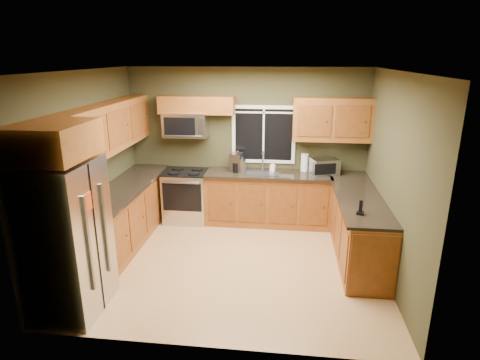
% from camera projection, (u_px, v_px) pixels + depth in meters
% --- Properties ---
extents(floor, '(4.20, 4.20, 0.00)m').
position_uv_depth(floor, '(234.00, 262.00, 5.85)').
color(floor, tan).
rests_on(floor, ground).
extents(ceiling, '(4.20, 4.20, 0.00)m').
position_uv_depth(ceiling, '(233.00, 71.00, 5.04)').
color(ceiling, white).
rests_on(ceiling, back_wall).
extents(back_wall, '(4.20, 0.00, 4.20)m').
position_uv_depth(back_wall, '(247.00, 145.00, 7.15)').
color(back_wall, '#39371E').
rests_on(back_wall, ground).
extents(front_wall, '(4.20, 0.00, 4.20)m').
position_uv_depth(front_wall, '(208.00, 228.00, 3.74)').
color(front_wall, '#39371E').
rests_on(front_wall, ground).
extents(left_wall, '(0.00, 3.60, 3.60)m').
position_uv_depth(left_wall, '(87.00, 169.00, 5.68)').
color(left_wall, '#39371E').
rests_on(left_wall, ground).
extents(right_wall, '(0.00, 3.60, 3.60)m').
position_uv_depth(right_wall, '(393.00, 179.00, 5.21)').
color(right_wall, '#39371E').
rests_on(right_wall, ground).
extents(window, '(1.12, 0.03, 1.02)m').
position_uv_depth(window, '(264.00, 135.00, 7.04)').
color(window, white).
rests_on(window, back_wall).
extents(base_cabinets_left, '(0.60, 2.65, 0.90)m').
position_uv_depth(base_cabinets_left, '(125.00, 216.00, 6.36)').
color(base_cabinets_left, brown).
rests_on(base_cabinets_left, ground).
extents(countertop_left, '(0.65, 2.65, 0.04)m').
position_uv_depth(countertop_left, '(124.00, 188.00, 6.22)').
color(countertop_left, black).
rests_on(countertop_left, base_cabinets_left).
extents(base_cabinets_back, '(2.17, 0.60, 0.90)m').
position_uv_depth(base_cabinets_back, '(268.00, 199.00, 7.09)').
color(base_cabinets_back, brown).
rests_on(base_cabinets_back, ground).
extents(countertop_back, '(2.17, 0.65, 0.04)m').
position_uv_depth(countertop_back, '(268.00, 174.00, 6.92)').
color(countertop_back, black).
rests_on(countertop_back, base_cabinets_back).
extents(base_cabinets_peninsula, '(0.60, 2.52, 0.90)m').
position_uv_depth(base_cabinets_peninsula, '(357.00, 225.00, 6.03)').
color(base_cabinets_peninsula, brown).
rests_on(base_cabinets_peninsula, ground).
extents(countertop_peninsula, '(0.65, 2.50, 0.04)m').
position_uv_depth(countertop_peninsula, '(358.00, 195.00, 5.90)').
color(countertop_peninsula, black).
rests_on(countertop_peninsula, base_cabinets_peninsula).
extents(upper_cabinets_left, '(0.33, 2.65, 0.72)m').
position_uv_depth(upper_cabinets_left, '(109.00, 127.00, 5.96)').
color(upper_cabinets_left, brown).
rests_on(upper_cabinets_left, left_wall).
extents(upper_cabinets_back_left, '(1.30, 0.33, 0.30)m').
position_uv_depth(upper_cabinets_back_left, '(197.00, 105.00, 6.87)').
color(upper_cabinets_back_left, brown).
rests_on(upper_cabinets_back_left, back_wall).
extents(upper_cabinets_back_right, '(1.30, 0.33, 0.72)m').
position_uv_depth(upper_cabinets_back_right, '(332.00, 120.00, 6.68)').
color(upper_cabinets_back_right, brown).
rests_on(upper_cabinets_back_right, back_wall).
extents(upper_cabinet_over_fridge, '(0.72, 0.90, 0.38)m').
position_uv_depth(upper_cabinet_over_fridge, '(52.00, 141.00, 4.20)').
color(upper_cabinet_over_fridge, brown).
rests_on(upper_cabinet_over_fridge, left_wall).
extents(refrigerator, '(0.74, 0.90, 1.80)m').
position_uv_depth(refrigerator, '(66.00, 239.00, 4.54)').
color(refrigerator, '#B7B7BC').
rests_on(refrigerator, ground).
extents(range, '(0.76, 0.69, 0.94)m').
position_uv_depth(range, '(187.00, 196.00, 7.22)').
color(range, '#B7B7BC').
rests_on(range, ground).
extents(microwave, '(0.76, 0.41, 0.42)m').
position_uv_depth(microwave, '(186.00, 125.00, 6.97)').
color(microwave, '#B7B7BC').
rests_on(microwave, back_wall).
extents(sink, '(0.60, 0.42, 0.36)m').
position_uv_depth(sink, '(262.00, 172.00, 6.94)').
color(sink, slate).
rests_on(sink, countertop_back).
extents(toaster_oven, '(0.52, 0.46, 0.27)m').
position_uv_depth(toaster_oven, '(324.00, 166.00, 6.81)').
color(toaster_oven, '#B7B7BC').
rests_on(toaster_oven, countertop_back).
extents(coffee_maker, '(0.24, 0.29, 0.32)m').
position_uv_depth(coffee_maker, '(236.00, 163.00, 6.99)').
color(coffee_maker, slate).
rests_on(coffee_maker, countertop_back).
extents(kettle, '(0.17, 0.17, 0.27)m').
position_uv_depth(kettle, '(242.00, 165.00, 6.94)').
color(kettle, '#B7B7BC').
rests_on(kettle, countertop_back).
extents(paper_towel_roll, '(0.15, 0.15, 0.34)m').
position_uv_depth(paper_towel_roll, '(305.00, 162.00, 7.00)').
color(paper_towel_roll, white).
rests_on(paper_towel_roll, countertop_back).
extents(soap_bottle_a, '(0.16, 0.16, 0.32)m').
position_uv_depth(soap_bottle_a, '(237.00, 160.00, 7.12)').
color(soap_bottle_a, '#C93D12').
rests_on(soap_bottle_a, countertop_back).
extents(soap_bottle_b, '(0.10, 0.10, 0.17)m').
position_uv_depth(soap_bottle_b, '(273.00, 166.00, 7.01)').
color(soap_bottle_b, white).
rests_on(soap_bottle_b, countertop_back).
extents(soap_bottle_c, '(0.17, 0.17, 0.17)m').
position_uv_depth(soap_bottle_c, '(243.00, 164.00, 7.16)').
color(soap_bottle_c, white).
rests_on(soap_bottle_c, countertop_back).
extents(cordless_phone, '(0.11, 0.11, 0.19)m').
position_uv_depth(cordless_phone, '(361.00, 210.00, 5.11)').
color(cordless_phone, black).
rests_on(cordless_phone, countertop_peninsula).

